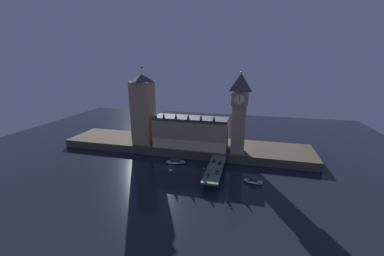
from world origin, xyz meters
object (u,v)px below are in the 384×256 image
car_southbound_trail (220,163)px  car_southbound_lead (217,172)px  car_northbound_lead (214,161)px  street_lamp_near (204,171)px  street_lamp_mid (222,163)px  boat_upstream (176,162)px  car_northbound_trail (208,175)px  pedestrian_near_rail (206,171)px  clock_tower (239,111)px  victoria_tower (143,109)px  boat_downstream (253,181)px  pedestrian_mid_walk (221,170)px

car_southbound_trail → car_southbound_lead: bearing=-90.0°
car_northbound_lead → street_lamp_near: street_lamp_near is taller
street_lamp_mid → boat_upstream: bearing=162.0°
car_northbound_trail → street_lamp_mid: 15.98m
pedestrian_near_rail → street_lamp_mid: (9.97, 8.51, 2.84)m
clock_tower → car_northbound_trail: 58.98m
victoria_tower → car_northbound_lead: (66.97, -24.83, -30.78)m
victoria_tower → car_southbound_trail: (71.75, -27.33, -30.82)m
car_southbound_lead → boat_downstream: size_ratio=0.36×
clock_tower → boat_upstream: 63.84m
boat_upstream → car_southbound_trail: bearing=-7.9°
car_northbound_trail → car_southbound_trail: size_ratio=1.07×
car_southbound_lead → street_lamp_mid: street_lamp_mid is taller
clock_tower → boat_downstream: clock_tower is taller
car_northbound_trail → car_southbound_lead: size_ratio=0.99×
street_lamp_mid → boat_downstream: size_ratio=0.47×
car_southbound_lead → car_southbound_trail: size_ratio=1.08×
car_northbound_lead → car_southbound_lead: size_ratio=0.84×
pedestrian_near_rail → pedestrian_mid_walk: size_ratio=1.09×
clock_tower → victoria_tower: size_ratio=0.96×
victoria_tower → street_lamp_near: bearing=-37.7°
pedestrian_mid_walk → boat_upstream: pedestrian_mid_walk is taller
victoria_tower → clock_tower: bearing=-2.2°
street_lamp_mid → boat_upstream: size_ratio=0.37×
car_southbound_lead → street_lamp_near: (-7.58, -7.18, 3.15)m
victoria_tower → boat_upstream: size_ratio=4.08×
victoria_tower → pedestrian_mid_walk: bearing=-27.6°
clock_tower → car_northbound_lead: bearing=-125.8°
boat_downstream → street_lamp_near: bearing=-162.4°
street_lamp_near → boat_downstream: bearing=17.6°
clock_tower → boat_downstream: size_ratio=4.94×
car_northbound_trail → pedestrian_near_rail: bearing=114.7°
car_southbound_trail → boat_downstream: (24.03, -12.21, -5.22)m
victoria_tower → car_northbound_trail: victoria_tower is taller
street_lamp_mid → boat_downstream: 23.30m
clock_tower → street_lamp_near: (-18.45, -46.44, -31.03)m
car_southbound_trail → pedestrian_mid_walk: 11.75m
boat_downstream → victoria_tower: bearing=157.6°
car_southbound_trail → victoria_tower: bearing=159.1°
car_southbound_trail → street_lamp_near: (-7.58, -22.26, 3.18)m
car_northbound_lead → boat_downstream: size_ratio=0.30×
car_northbound_lead → street_lamp_mid: street_lamp_mid is taller
car_southbound_trail → pedestrian_near_rail: 17.59m
car_southbound_lead → car_northbound_lead: bearing=105.2°
street_lamp_near → boat_downstream: street_lamp_near is taller
car_northbound_lead → car_southbound_lead: bearing=-74.8°
car_southbound_trail → boat_upstream: car_southbound_trail is taller
car_southbound_lead → street_lamp_near: size_ratio=0.77×
pedestrian_near_rail → street_lamp_near: size_ratio=0.30×
car_northbound_lead → car_southbound_trail: size_ratio=0.90×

